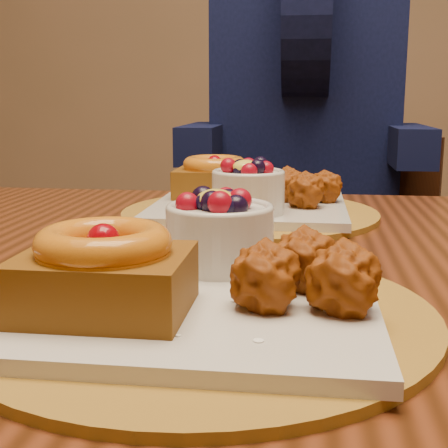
# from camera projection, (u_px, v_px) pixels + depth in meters

# --- Properties ---
(dining_table) EXTENTS (1.60, 0.90, 0.76)m
(dining_table) POSITION_uv_depth(u_px,v_px,m) (232.00, 315.00, 0.73)
(dining_table) COLOR #331809
(dining_table) RESTS_ON ground
(place_setting_near) EXTENTS (0.38, 0.38, 0.09)m
(place_setting_near) POSITION_uv_depth(u_px,v_px,m) (196.00, 280.00, 0.50)
(place_setting_near) COLOR brown
(place_setting_near) RESTS_ON dining_table
(place_setting_far) EXTENTS (0.38, 0.38, 0.09)m
(place_setting_far) POSITION_uv_depth(u_px,v_px,m) (247.00, 197.00, 0.92)
(place_setting_far) COLOR brown
(place_setting_far) RESTS_ON dining_table
(chair_far) EXTENTS (0.51, 0.51, 0.83)m
(chair_far) POSITION_uv_depth(u_px,v_px,m) (347.00, 279.00, 1.63)
(chair_far) COLOR black
(chair_far) RESTS_ON ground
(diner) EXTENTS (0.55, 0.52, 0.90)m
(diner) POSITION_uv_depth(u_px,v_px,m) (306.00, 85.00, 1.52)
(diner) COLOR black
(diner) RESTS_ON ground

